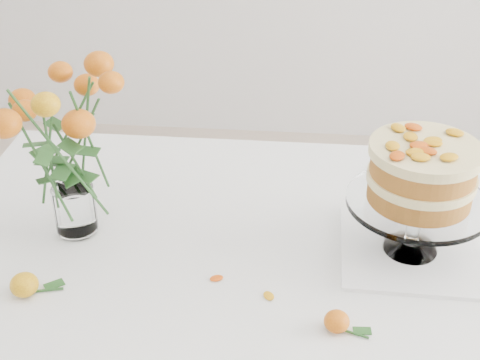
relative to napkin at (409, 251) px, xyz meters
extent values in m
cube|color=tan|center=(-0.25, -0.02, -0.03)|extent=(1.40, 0.90, 0.04)
cylinder|color=tan|center=(-0.87, 0.35, -0.41)|extent=(0.06, 0.06, 0.71)
cube|color=silver|center=(-0.25, -0.02, -0.01)|extent=(1.42, 0.92, 0.01)
cube|color=silver|center=(-0.25, 0.44, -0.11)|extent=(1.42, 0.01, 0.20)
cube|color=white|center=(0.00, 0.00, 0.00)|extent=(0.27, 0.27, 0.01)
cylinder|color=white|center=(0.00, 0.00, 0.07)|extent=(0.03, 0.03, 0.09)
cylinder|color=white|center=(0.00, 0.00, 0.12)|extent=(0.27, 0.27, 0.01)
cylinder|color=#AF6C27|center=(0.00, 0.00, 0.14)|extent=(0.25, 0.25, 0.04)
cylinder|color=beige|center=(0.00, 0.00, 0.17)|extent=(0.26, 0.26, 0.02)
cylinder|color=#AF6C27|center=(0.00, 0.00, 0.20)|extent=(0.25, 0.25, 0.04)
cylinder|color=beige|center=(0.00, 0.00, 0.22)|extent=(0.27, 0.27, 0.02)
cylinder|color=white|center=(-0.67, 0.01, 0.00)|extent=(0.07, 0.07, 0.01)
cylinder|color=white|center=(-0.67, 0.01, 0.05)|extent=(0.08, 0.08, 0.10)
ellipsoid|color=yellow|center=(-0.71, -0.19, 0.02)|extent=(0.05, 0.05, 0.04)
cylinder|color=#265321|center=(-0.67, -0.18, 0.00)|extent=(0.06, 0.02, 0.01)
ellipsoid|color=#C05009|center=(-0.15, -0.23, 0.01)|extent=(0.04, 0.04, 0.04)
cylinder|color=#265321|center=(-0.12, -0.24, 0.00)|extent=(0.05, 0.02, 0.00)
ellipsoid|color=orange|center=(-0.37, -0.12, 0.00)|extent=(0.03, 0.02, 0.00)
ellipsoid|color=orange|center=(-0.27, -0.16, 0.00)|extent=(0.03, 0.02, 0.00)
camera|label=1|loc=(-0.23, -1.08, 0.80)|focal=50.00mm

